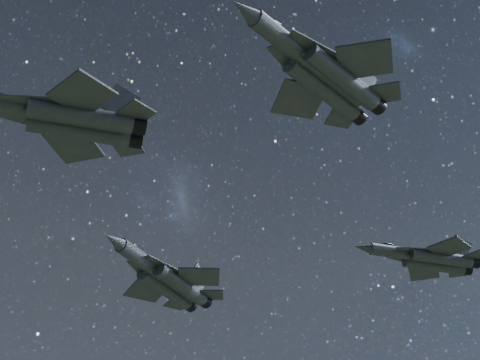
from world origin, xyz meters
TOP-DOWN VIEW (x-y plane):
  - jet_lead at (-19.60, 0.44)m, footprint 18.41×12.27m
  - jet_left at (3.93, 22.88)m, footprint 19.80×12.96m
  - jet_right at (-6.18, -17.49)m, footprint 16.86×11.64m
  - jet_slot at (23.53, -1.20)m, footprint 15.17×10.11m

SIDE VIEW (x-z plane):
  - jet_right at x=-6.18m, z-range 148.76..152.99m
  - jet_slot at x=23.53m, z-range 149.41..153.26m
  - jet_lead at x=-19.60m, z-range 149.62..154.30m
  - jet_left at x=3.93m, z-range 150.37..155.48m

